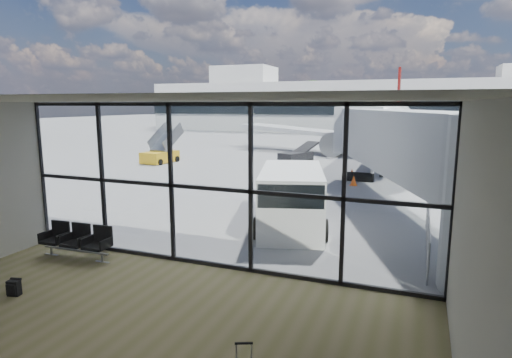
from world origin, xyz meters
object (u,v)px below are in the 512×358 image
Objects in this scene: seating_row at (78,239)px; airliner at (392,125)px; service_van at (292,198)px; belt_loader at (297,158)px; mobile_stairs at (161,155)px; backpack at (14,288)px.

seating_row is 0.07× the size of airliner.
service_van is 16.44m from belt_loader.
airliner is 20.33m from mobile_stairs.
service_van reaches higher than seating_row.
service_van is at bearing 46.62° from backpack.
backpack is (0.50, -2.58, -0.35)m from seating_row.
backpack is 0.08× the size of service_van.
service_van reaches higher than backpack.
service_van reaches higher than belt_loader.
belt_loader is 10.42m from mobile_stairs.
airliner is 11.57m from belt_loader.
seating_row is 2.65m from backpack.
airliner is at bearing 65.98° from backpack.
mobile_stairs reaches higher than backpack.
airliner reaches higher than belt_loader.
seating_row is 0.64× the size of mobile_stairs.
service_van is (4.44, 7.76, 0.90)m from backpack.
mobile_stairs is at bearing 121.38° from service_van.
airliner is at bearing 41.93° from mobile_stairs.
seating_row is at bearing -149.64° from service_van.
mobile_stairs is (-10.09, -2.58, 0.02)m from belt_loader.
belt_loader is (-6.01, -9.66, -2.09)m from airliner.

